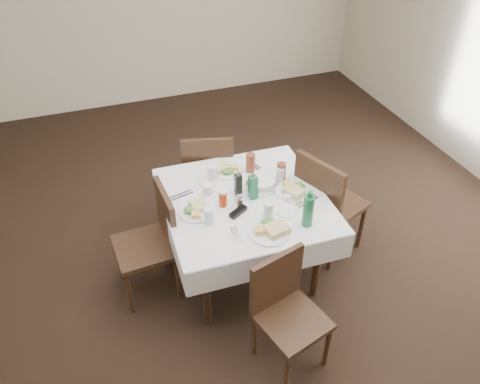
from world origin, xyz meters
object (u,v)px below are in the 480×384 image
(chair_west, at_px, (155,237))
(oil_cruet_green, at_px, (253,186))
(dining_table, at_px, (245,207))
(water_n, at_px, (213,174))
(bread_basket, at_px, (261,184))
(chair_east, at_px, (325,200))
(green_bottle, at_px, (308,210))
(water_w, at_px, (209,216))
(chair_north, at_px, (208,171))
(ketchup_bottle, at_px, (223,199))
(coffee_mug, at_px, (208,190))
(water_s, at_px, (268,211))
(chair_south, at_px, (285,305))
(oil_cruet_dark, at_px, (238,183))
(water_e, at_px, (280,175))

(chair_west, height_order, oil_cruet_green, oil_cruet_green)
(dining_table, height_order, water_n, water_n)
(bread_basket, bearing_deg, chair_east, -10.89)
(water_n, xyz_separation_m, green_bottle, (0.47, -0.72, 0.06))
(chair_east, xyz_separation_m, water_w, (-1.03, -0.16, 0.26))
(chair_north, xyz_separation_m, ketchup_bottle, (-0.10, -0.77, 0.29))
(coffee_mug, bearing_deg, water_w, -105.41)
(green_bottle, bearing_deg, oil_cruet_green, 121.18)
(chair_north, distance_m, coffee_mug, 0.68)
(water_s, distance_m, oil_cruet_green, 0.26)
(bread_basket, distance_m, coffee_mug, 0.42)
(chair_east, xyz_separation_m, water_n, (-0.86, 0.32, 0.26))
(chair_east, relative_size, oil_cruet_green, 3.98)
(water_n, bearing_deg, chair_east, -20.30)
(oil_cruet_green, height_order, ketchup_bottle, oil_cruet_green)
(chair_south, bearing_deg, green_bottle, 50.68)
(oil_cruet_green, distance_m, green_bottle, 0.49)
(dining_table, relative_size, oil_cruet_dark, 5.90)
(water_s, xyz_separation_m, oil_cruet_green, (-0.02, 0.26, 0.04))
(chair_north, distance_m, water_e, 0.81)
(dining_table, distance_m, chair_west, 0.72)
(chair_south, xyz_separation_m, coffee_mug, (-0.22, 0.98, 0.31))
(water_e, xyz_separation_m, coffee_mug, (-0.58, 0.03, -0.02))
(chair_north, height_order, water_w, chair_north)
(water_n, bearing_deg, water_w, -110.06)
(water_n, bearing_deg, dining_table, -61.35)
(water_s, bearing_deg, oil_cruet_dark, 106.32)
(chair_west, distance_m, water_e, 1.08)
(chair_east, height_order, ketchup_bottle, chair_east)
(water_s, bearing_deg, chair_south, -100.54)
(ketchup_bottle, bearing_deg, chair_north, 82.35)
(water_e, relative_size, oil_cruet_dark, 0.58)
(chair_south, xyz_separation_m, oil_cruet_dark, (0.00, 0.92, 0.36))
(water_n, xyz_separation_m, water_w, (-0.17, -0.47, -0.01))
(water_w, distance_m, ketchup_bottle, 0.22)
(water_n, height_order, oil_cruet_dark, oil_cruet_dark)
(ketchup_bottle, bearing_deg, coffee_mug, 110.93)
(chair_south, height_order, green_bottle, green_bottle)
(ketchup_bottle, bearing_deg, oil_cruet_dark, 35.25)
(chair_north, distance_m, chair_west, 0.92)
(water_s, relative_size, coffee_mug, 0.98)
(water_w, bearing_deg, chair_south, -64.84)
(dining_table, distance_m, chair_south, 0.85)
(chair_south, distance_m, coffee_mug, 1.05)
(dining_table, bearing_deg, oil_cruet_green, -9.78)
(water_e, bearing_deg, water_w, -156.78)
(oil_cruet_dark, bearing_deg, water_w, -139.73)
(chair_west, bearing_deg, water_n, 22.78)
(dining_table, xyz_separation_m, water_s, (0.08, -0.27, 0.15))
(water_s, bearing_deg, chair_west, 156.70)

